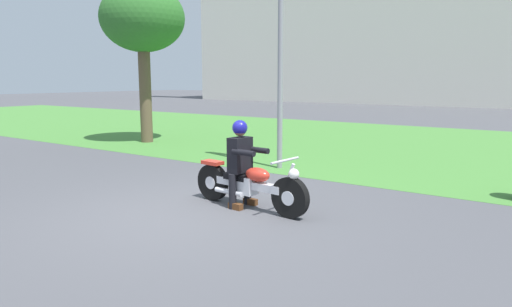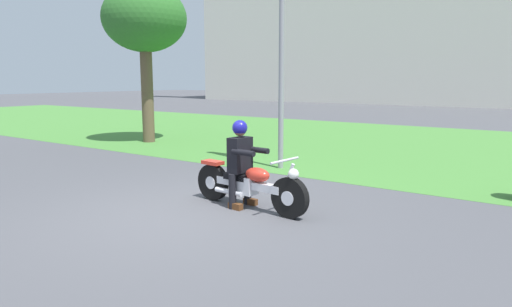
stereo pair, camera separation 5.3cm
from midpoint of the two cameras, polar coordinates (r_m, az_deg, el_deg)
ground at (r=7.01m, az=-9.94°, el=-7.57°), size 120.00×120.00×0.00m
grass_verge at (r=15.05m, az=15.98°, el=1.22°), size 60.00×12.00×0.01m
stadium_facade at (r=40.42m, az=29.10°, el=15.98°), size 53.92×8.00×15.09m
motorcycle_lead at (r=7.16m, az=-1.09°, el=-3.93°), size 2.20×0.66×0.86m
rider_lead at (r=7.18m, az=-2.11°, el=-0.42°), size 0.57×0.49×1.39m
tree_roadside at (r=15.25m, az=-14.10°, el=15.86°), size 2.63×2.63×4.96m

